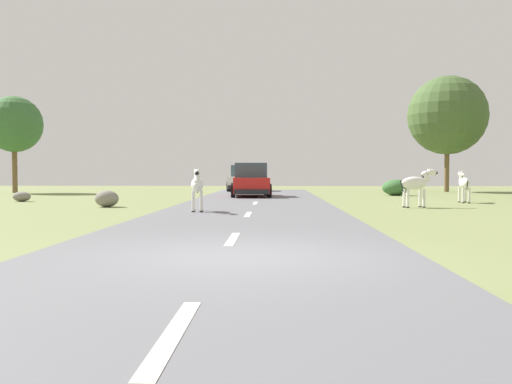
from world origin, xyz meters
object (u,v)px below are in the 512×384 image
(zebra_0, at_px, (197,185))
(zebra_2, at_px, (416,184))
(rock_0, at_px, (107,199))
(tree_0, at_px, (447,115))
(bush_0, at_px, (396,188))
(tree_6, at_px, (14,124))
(rock_1, at_px, (22,197))
(car_1, at_px, (250,181))
(zebra_1, at_px, (464,183))
(car_0, at_px, (245,179))

(zebra_0, bearing_deg, zebra_2, -165.79)
(zebra_0, relative_size, rock_0, 1.70)
(tree_0, bearing_deg, zebra_0, -125.16)
(bush_0, bearing_deg, zebra_2, -98.50)
(tree_6, relative_size, rock_0, 7.01)
(tree_0, distance_m, bush_0, 9.11)
(rock_1, bearing_deg, car_1, 24.57)
(zebra_1, bearing_deg, tree_0, 80.10)
(zebra_0, relative_size, car_0, 0.34)
(zebra_2, xyz_separation_m, tree_0, (6.36, 16.87, 4.24))
(zebra_0, distance_m, bush_0, 16.58)
(zebra_0, xyz_separation_m, zebra_1, (10.54, 6.36, -0.05))
(zebra_0, distance_m, tree_0, 24.74)
(tree_0, height_order, rock_0, tree_0)
(car_0, bearing_deg, zebra_0, 91.72)
(car_1, distance_m, rock_1, 11.02)
(car_1, distance_m, tree_6, 16.65)
(bush_0, bearing_deg, tree_6, 172.06)
(tree_6, relative_size, bush_0, 4.07)
(zebra_1, xyz_separation_m, tree_0, (3.50, 13.57, 4.29))
(zebra_0, distance_m, rock_1, 11.11)
(rock_0, relative_size, rock_1, 1.11)
(zebra_2, relative_size, tree_0, 0.20)
(rock_0, distance_m, rock_1, 6.25)
(zebra_1, distance_m, tree_0, 14.65)
(car_0, bearing_deg, zebra_1, 129.88)
(bush_0, xyz_separation_m, rock_0, (-13.09, -10.76, -0.14))
(tree_6, bearing_deg, rock_0, -53.86)
(zebra_2, relative_size, car_1, 0.34)
(zebra_1, bearing_deg, car_0, 131.48)
(car_1, xyz_separation_m, bush_0, (8.08, 2.43, -0.40))
(tree_6, bearing_deg, car_1, -20.44)
(car_1, relative_size, rock_0, 5.09)
(tree_6, xyz_separation_m, bush_0, (23.33, -3.26, -3.89))
(zebra_2, relative_size, tree_6, 0.25)
(zebra_2, height_order, rock_0, zebra_2)
(zebra_2, bearing_deg, tree_0, 142.03)
(zebra_1, distance_m, tree_6, 27.02)
(zebra_2, distance_m, tree_6, 26.05)
(car_0, distance_m, rock_1, 16.04)
(zebra_0, height_order, car_1, car_1)
(car_0, distance_m, tree_6, 15.17)
(zebra_2, xyz_separation_m, bush_0, (1.60, 10.67, -0.43))
(bush_0, distance_m, rock_1, 19.40)
(rock_1, bearing_deg, bush_0, 21.17)
(tree_6, height_order, rock_0, tree_6)
(tree_0, bearing_deg, zebra_2, -110.67)
(rock_0, bearing_deg, zebra_0, -37.86)
(zebra_2, relative_size, rock_1, 1.93)
(tree_6, distance_m, rock_1, 12.24)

